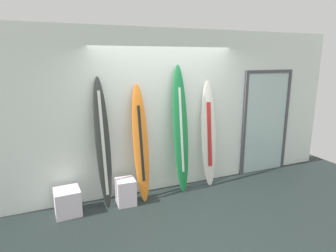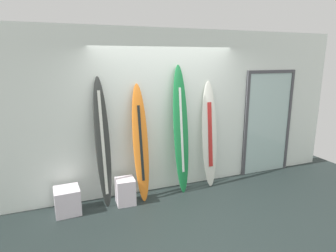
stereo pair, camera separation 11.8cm
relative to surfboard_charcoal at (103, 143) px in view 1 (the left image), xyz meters
name	(u,v)px [view 1 (the left image)]	position (x,y,z in m)	size (l,w,h in m)	color
ground	(196,221)	(1.12, -1.00, -1.05)	(8.00, 8.00, 0.04)	#1F2928
wall_back	(163,111)	(1.12, 0.30, 0.37)	(7.20, 0.20, 2.80)	white
surfboard_charcoal	(103,143)	(0.00, 0.00, 0.00)	(0.25, 0.37, 2.05)	#2A2D2B
surfboard_sunset	(141,144)	(0.61, -0.02, -0.08)	(0.25, 0.38, 1.92)	orange
surfboard_emerald	(181,130)	(1.34, 0.00, 0.08)	(0.29, 0.34, 2.21)	#1B7E3E
surfboard_ivory	(209,134)	(1.92, 0.04, -0.06)	(0.31, 0.29, 1.93)	silver
display_block_left	(68,202)	(-0.59, -0.09, -0.83)	(0.38, 0.38, 0.40)	white
display_block_center	(126,192)	(0.30, -0.13, -0.81)	(0.31, 0.31, 0.42)	white
glass_door	(266,120)	(3.34, 0.18, 0.05)	(1.13, 0.06, 2.09)	silver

